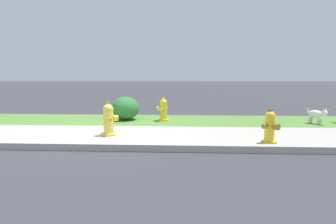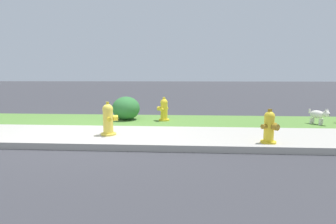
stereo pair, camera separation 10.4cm
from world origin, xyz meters
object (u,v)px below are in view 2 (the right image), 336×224
at_px(small_white_dog, 319,115).
at_px(fire_hydrant_far_end, 269,127).
at_px(fire_hydrant_by_grass_verge, 108,119).
at_px(fire_hydrant_near_corner, 164,110).
at_px(shrub_bush_near_lamp, 126,108).

bearing_deg(small_white_dog, fire_hydrant_far_end, -79.40).
bearing_deg(fire_hydrant_by_grass_verge, fire_hydrant_near_corner, 126.45).
relative_size(fire_hydrant_by_grass_verge, shrub_bush_near_lamp, 0.91).
bearing_deg(fire_hydrant_far_end, fire_hydrant_near_corner, -81.14).
distance_m(fire_hydrant_near_corner, small_white_dog, 4.12).
height_order(fire_hydrant_far_end, shrub_bush_near_lamp, shrub_bush_near_lamp).
bearing_deg(fire_hydrant_by_grass_verge, fire_hydrant_far_end, 55.84).
bearing_deg(fire_hydrant_far_end, fire_hydrant_by_grass_verge, -41.82).
height_order(fire_hydrant_near_corner, fire_hydrant_by_grass_verge, fire_hydrant_by_grass_verge).
bearing_deg(shrub_bush_near_lamp, fire_hydrant_near_corner, -5.49).
distance_m(small_white_dog, shrub_bush_near_lamp, 5.24).
relative_size(fire_hydrant_far_end, fire_hydrant_near_corner, 0.98).
relative_size(fire_hydrant_far_end, shrub_bush_near_lamp, 0.83).
distance_m(fire_hydrant_by_grass_verge, small_white_dog, 5.39).
bearing_deg(fire_hydrant_far_end, shrub_bush_near_lamp, -70.64).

